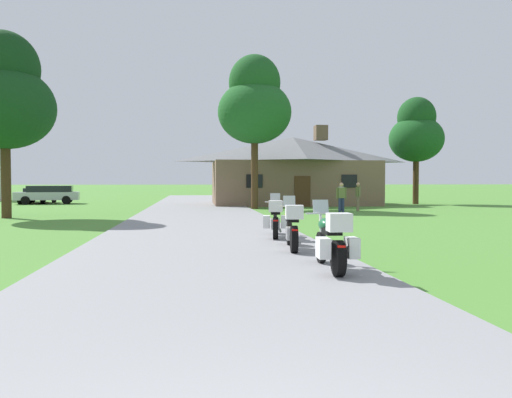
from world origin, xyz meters
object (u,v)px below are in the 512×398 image
at_px(motorcycle_orange_farthest_in_row, 275,219).
at_px(tree_left_near, 4,96).
at_px(bystander_white_shirt_beside_signpost, 341,195).
at_px(tree_right_of_lodge, 416,133).
at_px(motorcycle_green_nearest_to_camera, 332,242).
at_px(bystander_olive_shirt_by_tree, 341,197).
at_px(parked_red_sedan_far_left, 38,195).
at_px(motorcycle_yellow_second_in_row, 292,227).
at_px(tree_by_lodge_front, 255,104).
at_px(parked_silver_suv_far_left, 48,194).
at_px(bystander_olive_shirt_near_lodge, 358,195).

distance_m(motorcycle_orange_farthest_in_row, tree_left_near, 15.85).
relative_size(bystander_white_shirt_beside_signpost, tree_right_of_lodge, 0.20).
bearing_deg(motorcycle_green_nearest_to_camera, tree_left_near, 128.67).
bearing_deg(bystander_olive_shirt_by_tree, motorcycle_orange_farthest_in_row, -117.79).
bearing_deg(parked_red_sedan_far_left, bystander_white_shirt_beside_signpost, -28.70).
bearing_deg(bystander_white_shirt_beside_signpost, tree_right_of_lodge, 170.17).
relative_size(motorcycle_yellow_second_in_row, bystander_olive_shirt_by_tree, 1.25).
xyz_separation_m(tree_by_lodge_front, parked_silver_suv_far_left, (-14.91, 8.72, -5.81)).
height_order(bystander_olive_shirt_by_tree, parked_silver_suv_far_left, bystander_olive_shirt_by_tree).
height_order(bystander_olive_shirt_near_lodge, parked_red_sedan_far_left, bystander_olive_shirt_near_lodge).
distance_m(motorcycle_green_nearest_to_camera, parked_silver_suv_far_left, 33.54).
xyz_separation_m(motorcycle_yellow_second_in_row, parked_silver_suv_far_left, (-13.52, 27.62, 0.16)).
relative_size(bystander_olive_shirt_near_lodge, bystander_olive_shirt_by_tree, 1.00).
bearing_deg(bystander_white_shirt_beside_signpost, tree_by_lodge_front, -80.49).
distance_m(tree_by_lodge_front, parked_silver_suv_far_left, 18.23).
relative_size(bystander_olive_shirt_by_tree, tree_left_near, 0.19).
height_order(motorcycle_green_nearest_to_camera, bystander_white_shirt_beside_signpost, bystander_white_shirt_beside_signpost).
xyz_separation_m(bystander_white_shirt_beside_signpost, parked_silver_suv_far_left, (-19.76, 11.27, -0.15)).
bearing_deg(bystander_olive_shirt_near_lodge, tree_right_of_lodge, 167.39).
relative_size(motorcycle_green_nearest_to_camera, motorcycle_yellow_second_in_row, 1.00).
relative_size(bystander_olive_shirt_by_tree, parked_silver_suv_far_left, 0.35).
bearing_deg(tree_left_near, bystander_white_shirt_beside_signpost, 12.08).
bearing_deg(bystander_olive_shirt_by_tree, motorcycle_green_nearest_to_camera, -108.83).
relative_size(tree_right_of_lodge, tree_left_near, 0.93).
xyz_separation_m(motorcycle_orange_farthest_in_row, tree_left_near, (-11.22, 9.96, 5.13)).
height_order(bystander_olive_shirt_by_tree, tree_left_near, tree_left_near).
distance_m(bystander_white_shirt_beside_signpost, tree_left_near, 18.46).
bearing_deg(tree_left_near, motorcycle_orange_farthest_in_row, -41.61).
distance_m(motorcycle_yellow_second_in_row, parked_silver_suv_far_left, 30.75).
xyz_separation_m(motorcycle_orange_farthest_in_row, tree_by_lodge_front, (1.37, 16.24, 5.98)).
xyz_separation_m(motorcycle_green_nearest_to_camera, parked_silver_suv_far_left, (-13.67, 30.63, 0.17)).
relative_size(motorcycle_yellow_second_in_row, tree_right_of_lodge, 0.26).
bearing_deg(motorcycle_orange_farthest_in_row, motorcycle_green_nearest_to_camera, -79.77).
height_order(motorcycle_green_nearest_to_camera, motorcycle_orange_farthest_in_row, same).
height_order(motorcycle_yellow_second_in_row, tree_left_near, tree_left_near).
xyz_separation_m(bystander_white_shirt_beside_signpost, tree_by_lodge_front, (-4.85, 2.55, 5.66)).
xyz_separation_m(tree_by_lodge_front, tree_right_of_lodge, (13.07, 5.10, -1.15)).
bearing_deg(tree_right_of_lodge, bystander_olive_shirt_by_tree, -130.30).
bearing_deg(parked_silver_suv_far_left, bystander_white_shirt_beside_signpost, -128.36).
relative_size(motorcycle_green_nearest_to_camera, tree_left_near, 0.24).
bearing_deg(bystander_white_shirt_beside_signpost, motorcycle_green_nearest_to_camera, 19.78).
bearing_deg(motorcycle_yellow_second_in_row, tree_right_of_lodge, 65.53).
distance_m(motorcycle_yellow_second_in_row, bystander_olive_shirt_near_lodge, 17.46).
distance_m(bystander_white_shirt_beside_signpost, parked_red_sedan_far_left, 24.40).
bearing_deg(parked_silver_suv_far_left, parked_red_sedan_far_left, 34.07).
distance_m(motorcycle_orange_farthest_in_row, tree_by_lodge_front, 17.36).
bearing_deg(bystander_olive_shirt_near_lodge, parked_silver_suv_far_left, -89.82).
height_order(bystander_white_shirt_beside_signpost, tree_left_near, tree_left_near).
bearing_deg(tree_by_lodge_front, bystander_white_shirt_beside_signpost, -27.74).
xyz_separation_m(motorcycle_orange_farthest_in_row, tree_right_of_lodge, (14.44, 21.34, 4.83)).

